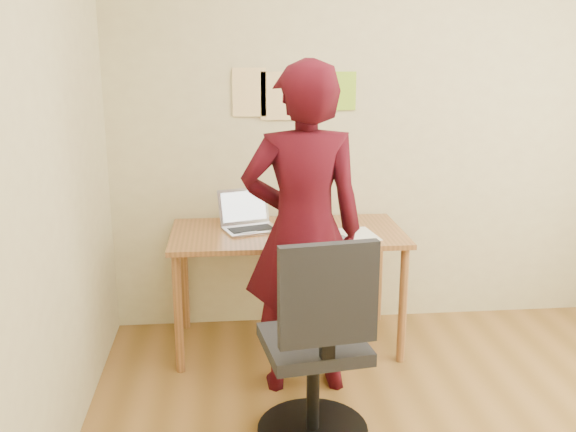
{
  "coord_description": "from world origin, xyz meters",
  "views": [
    {
      "loc": [
        -1.0,
        -2.32,
        1.83
      ],
      "look_at": [
        -0.69,
        0.95,
        0.95
      ],
      "focal_mm": 40.0,
      "sensor_mm": 36.0,
      "label": 1
    }
  ],
  "objects": [
    {
      "name": "office_chair",
      "position": [
        -0.61,
        0.33,
        0.44
      ],
      "size": [
        0.54,
        0.54,
        1.03
      ],
      "rotation": [
        0.0,
        0.0,
        0.15
      ],
      "color": "black",
      "rests_on": "ground"
    },
    {
      "name": "wall_note_right",
      "position": [
        -0.27,
        1.74,
        1.55
      ],
      "size": [
        0.18,
        0.0,
        0.24
      ],
      "primitive_type": "cube",
      "color": "#95CE2E",
      "rests_on": "room"
    },
    {
      "name": "wall_note_mid",
      "position": [
        -0.68,
        1.74,
        1.52
      ],
      "size": [
        0.21,
        0.0,
        0.3
      ],
      "primitive_type": "cube",
      "color": "#F5D092",
      "rests_on": "room"
    },
    {
      "name": "paper_sheet",
      "position": [
        -0.24,
        1.27,
        0.74
      ],
      "size": [
        0.25,
        0.33,
        0.0
      ],
      "primitive_type": "cube",
      "rotation": [
        0.0,
        0.0,
        0.15
      ],
      "color": "white",
      "rests_on": "desk"
    },
    {
      "name": "laptop",
      "position": [
        -0.88,
        1.46,
        0.79
      ],
      "size": [
        0.39,
        0.37,
        0.23
      ],
      "rotation": [
        0.0,
        0.0,
        0.31
      ],
      "color": "silver",
      "rests_on": "desk"
    },
    {
      "name": "person",
      "position": [
        -0.61,
        0.87,
        0.89
      ],
      "size": [
        0.65,
        0.43,
        1.77
      ],
      "primitive_type": "imported",
      "rotation": [
        0.0,
        0.0,
        3.15
      ],
      "color": "#380710",
      "rests_on": "ground"
    },
    {
      "name": "wall_note_left",
      "position": [
        -0.85,
        1.74,
        1.54
      ],
      "size": [
        0.21,
        0.0,
        0.3
      ],
      "primitive_type": "cube",
      "color": "#F5D092",
      "rests_on": "room"
    },
    {
      "name": "room",
      "position": [
        0.0,
        0.0,
        1.35
      ],
      "size": [
        3.58,
        3.58,
        2.78
      ],
      "color": "brown",
      "rests_on": "ground"
    },
    {
      "name": "desk",
      "position": [
        -0.65,
        1.38,
        0.65
      ],
      "size": [
        1.4,
        0.7,
        0.74
      ],
      "color": "#986134",
      "rests_on": "ground"
    },
    {
      "name": "phone",
      "position": [
        -0.35,
        1.17,
        0.74
      ],
      "size": [
        0.1,
        0.14,
        0.01
      ],
      "rotation": [
        0.0,
        0.0,
        0.29
      ],
      "color": "black",
      "rests_on": "desk"
    }
  ]
}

